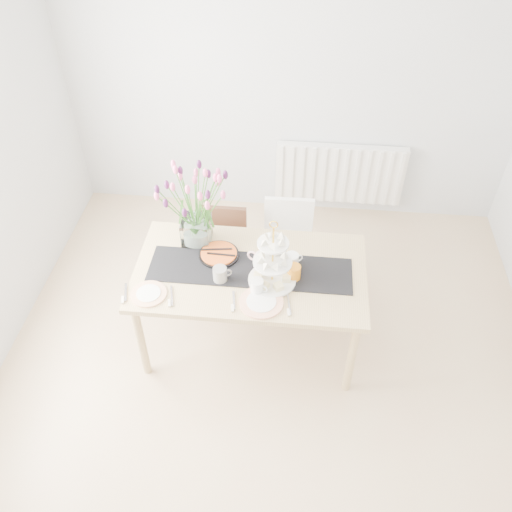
# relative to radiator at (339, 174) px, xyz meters

# --- Properties ---
(room_shell) EXTENTS (4.50, 4.50, 4.50)m
(room_shell) POSITION_rel_radiator_xyz_m (-0.50, -2.19, 0.85)
(room_shell) COLOR tan
(room_shell) RESTS_ON ground
(radiator) EXTENTS (1.20, 0.08, 0.60)m
(radiator) POSITION_rel_radiator_xyz_m (0.00, 0.00, 0.00)
(radiator) COLOR white
(radiator) RESTS_ON room_shell
(dining_table) EXTENTS (1.60, 0.90, 0.75)m
(dining_table) POSITION_rel_radiator_xyz_m (-0.67, -1.67, 0.22)
(dining_table) COLOR tan
(dining_table) RESTS_ON ground
(chair_brown) EXTENTS (0.40, 0.40, 0.76)m
(chair_brown) POSITION_rel_radiator_xyz_m (-0.95, -1.10, -0.02)
(chair_brown) COLOR #3C2416
(chair_brown) RESTS_ON ground
(chair_white) EXTENTS (0.40, 0.40, 0.80)m
(chair_white) POSITION_rel_radiator_xyz_m (-0.43, -1.00, 0.01)
(chair_white) COLOR white
(chair_white) RESTS_ON ground
(table_runner) EXTENTS (1.40, 0.35, 0.01)m
(table_runner) POSITION_rel_radiator_xyz_m (-0.67, -1.67, 0.30)
(table_runner) COLOR black
(table_runner) RESTS_ON dining_table
(tulip_vase) EXTENTS (0.72, 0.72, 0.62)m
(tulip_vase) POSITION_rel_radiator_xyz_m (-1.08, -1.41, 0.70)
(tulip_vase) COLOR silver
(tulip_vase) RESTS_ON dining_table
(cake_stand) EXTENTS (0.32, 0.32, 0.47)m
(cake_stand) POSITION_rel_radiator_xyz_m (-0.51, -1.76, 0.44)
(cake_stand) COLOR gold
(cake_stand) RESTS_ON dining_table
(teapot) EXTENTS (0.28, 0.26, 0.15)m
(teapot) POSITION_rel_radiator_xyz_m (-0.58, -1.63, 0.37)
(teapot) COLOR white
(teapot) RESTS_ON dining_table
(cream_jug) EXTENTS (0.13, 0.13, 0.10)m
(cream_jug) POSITION_rel_radiator_xyz_m (-0.38, -1.59, 0.35)
(cream_jug) COLOR white
(cream_jug) RESTS_ON dining_table
(tart_tin) EXTENTS (0.29, 0.29, 0.03)m
(tart_tin) POSITION_rel_radiator_xyz_m (-0.90, -1.55, 0.32)
(tart_tin) COLOR black
(tart_tin) RESTS_ON dining_table
(mug_grey) EXTENTS (0.12, 0.12, 0.11)m
(mug_grey) POSITION_rel_radiator_xyz_m (-0.86, -1.79, 0.36)
(mug_grey) COLOR gray
(mug_grey) RESTS_ON dining_table
(mug_white) EXTENTS (0.11, 0.11, 0.10)m
(mug_white) POSITION_rel_radiator_xyz_m (-0.60, -1.87, 0.35)
(mug_white) COLOR white
(mug_white) RESTS_ON dining_table
(mug_orange) EXTENTS (0.12, 0.12, 0.11)m
(mug_orange) POSITION_rel_radiator_xyz_m (-0.36, -1.72, 0.35)
(mug_orange) COLOR orange
(mug_orange) RESTS_ON dining_table
(plate_left) EXTENTS (0.29, 0.29, 0.01)m
(plate_left) POSITION_rel_radiator_xyz_m (-1.31, -1.96, 0.31)
(plate_left) COLOR silver
(plate_left) RESTS_ON dining_table
(plate_right) EXTENTS (0.33, 0.33, 0.02)m
(plate_right) POSITION_rel_radiator_xyz_m (-0.56, -1.96, 0.31)
(plate_right) COLOR silver
(plate_right) RESTS_ON dining_table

